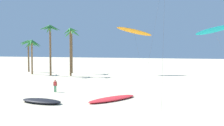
{
  "coord_description": "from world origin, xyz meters",
  "views": [
    {
      "loc": [
        6.13,
        -3.68,
        5.47
      ],
      "look_at": [
        -1.54,
        20.53,
        4.08
      ],
      "focal_mm": 39.38,
      "sensor_mm": 36.0,
      "label": 1
    }
  ],
  "objects_px": {
    "palm_tree_0": "(32,46)",
    "person_near_right": "(55,85)",
    "palm_tree_3": "(50,34)",
    "grounded_kite_1": "(112,99)",
    "flying_kite_6": "(214,30)",
    "palm_tree_2": "(72,37)",
    "palm_tree_1": "(28,46)",
    "grounded_kite_0": "(42,101)",
    "palm_tree_4": "(71,38)",
    "flying_kite_1": "(134,31)"
  },
  "relations": [
    {
      "from": "palm_tree_0",
      "to": "person_near_right",
      "type": "bearing_deg",
      "value": -47.87
    },
    {
      "from": "palm_tree_3",
      "to": "grounded_kite_1",
      "type": "distance_m",
      "value": 29.17
    },
    {
      "from": "palm_tree_3",
      "to": "flying_kite_6",
      "type": "relative_size",
      "value": 1.0
    },
    {
      "from": "palm_tree_2",
      "to": "palm_tree_3",
      "type": "height_order",
      "value": "palm_tree_3"
    },
    {
      "from": "palm_tree_1",
      "to": "grounded_kite_0",
      "type": "bearing_deg",
      "value": -51.82
    },
    {
      "from": "palm_tree_4",
      "to": "flying_kite_6",
      "type": "distance_m",
      "value": 28.64
    },
    {
      "from": "flying_kite_1",
      "to": "person_near_right",
      "type": "relative_size",
      "value": 6.74
    },
    {
      "from": "palm_tree_0",
      "to": "palm_tree_1",
      "type": "distance_m",
      "value": 6.71
    },
    {
      "from": "palm_tree_2",
      "to": "person_near_right",
      "type": "relative_size",
      "value": 6.25
    },
    {
      "from": "flying_kite_6",
      "to": "palm_tree_3",
      "type": "bearing_deg",
      "value": -167.27
    },
    {
      "from": "flying_kite_6",
      "to": "person_near_right",
      "type": "height_order",
      "value": "flying_kite_6"
    },
    {
      "from": "palm_tree_0",
      "to": "palm_tree_1",
      "type": "bearing_deg",
      "value": 132.17
    },
    {
      "from": "flying_kite_1",
      "to": "grounded_kite_1",
      "type": "bearing_deg",
      "value": -82.1
    },
    {
      "from": "palm_tree_4",
      "to": "palm_tree_1",
      "type": "bearing_deg",
      "value": 159.5
    },
    {
      "from": "flying_kite_1",
      "to": "person_near_right",
      "type": "bearing_deg",
      "value": -99.86
    },
    {
      "from": "grounded_kite_0",
      "to": "person_near_right",
      "type": "bearing_deg",
      "value": 108.33
    },
    {
      "from": "grounded_kite_1",
      "to": "palm_tree_0",
      "type": "bearing_deg",
      "value": 140.14
    },
    {
      "from": "flying_kite_1",
      "to": "person_near_right",
      "type": "height_order",
      "value": "flying_kite_1"
    },
    {
      "from": "palm_tree_3",
      "to": "person_near_right",
      "type": "bearing_deg",
      "value": -56.8
    },
    {
      "from": "flying_kite_6",
      "to": "palm_tree_1",
      "type": "bearing_deg",
      "value": -178.89
    },
    {
      "from": "grounded_kite_1",
      "to": "flying_kite_6",
      "type": "bearing_deg",
      "value": 65.43
    },
    {
      "from": "grounded_kite_0",
      "to": "flying_kite_1",
      "type": "bearing_deg",
      "value": 85.54
    },
    {
      "from": "palm_tree_0",
      "to": "flying_kite_1",
      "type": "bearing_deg",
      "value": 19.54
    },
    {
      "from": "grounded_kite_1",
      "to": "person_near_right",
      "type": "bearing_deg",
      "value": 163.19
    },
    {
      "from": "palm_tree_2",
      "to": "palm_tree_1",
      "type": "bearing_deg",
      "value": -178.2
    },
    {
      "from": "grounded_kite_0",
      "to": "flying_kite_6",
      "type": "bearing_deg",
      "value": 58.32
    },
    {
      "from": "palm_tree_1",
      "to": "palm_tree_4",
      "type": "relative_size",
      "value": 0.78
    },
    {
      "from": "person_near_right",
      "to": "flying_kite_1",
      "type": "bearing_deg",
      "value": 80.14
    },
    {
      "from": "palm_tree_0",
      "to": "grounded_kite_0",
      "type": "distance_m",
      "value": 31.65
    },
    {
      "from": "flying_kite_6",
      "to": "flying_kite_1",
      "type": "bearing_deg",
      "value": 173.75
    },
    {
      "from": "person_near_right",
      "to": "palm_tree_2",
      "type": "bearing_deg",
      "value": 112.0
    },
    {
      "from": "palm_tree_3",
      "to": "person_near_right",
      "type": "relative_size",
      "value": 6.52
    },
    {
      "from": "flying_kite_6",
      "to": "grounded_kite_1",
      "type": "distance_m",
      "value": 31.0
    },
    {
      "from": "grounded_kite_1",
      "to": "person_near_right",
      "type": "distance_m",
      "value": 8.94
    },
    {
      "from": "palm_tree_2",
      "to": "grounded_kite_1",
      "type": "distance_m",
      "value": 33.2
    },
    {
      "from": "grounded_kite_0",
      "to": "palm_tree_3",
      "type": "bearing_deg",
      "value": 119.65
    },
    {
      "from": "palm_tree_4",
      "to": "flying_kite_1",
      "type": "xyz_separation_m",
      "value": [
        11.63,
        7.92,
        1.66
      ]
    },
    {
      "from": "palm_tree_0",
      "to": "flying_kite_1",
      "type": "xyz_separation_m",
      "value": [
        21.35,
        7.58,
        3.22
      ]
    },
    {
      "from": "grounded_kite_0",
      "to": "person_near_right",
      "type": "relative_size",
      "value": 2.9
    },
    {
      "from": "palm_tree_0",
      "to": "flying_kite_6",
      "type": "relative_size",
      "value": 0.72
    },
    {
      "from": "palm_tree_0",
      "to": "grounded_kite_0",
      "type": "bearing_deg",
      "value": -52.68
    },
    {
      "from": "palm_tree_3",
      "to": "flying_kite_6",
      "type": "xyz_separation_m",
      "value": [
        32.05,
        7.24,
        0.59
      ]
    },
    {
      "from": "flying_kite_1",
      "to": "grounded_kite_1",
      "type": "xyz_separation_m",
      "value": [
        3.99,
        -28.73,
        -9.36
      ]
    },
    {
      "from": "palm_tree_2",
      "to": "grounded_kite_0",
      "type": "relative_size",
      "value": 2.15
    },
    {
      "from": "flying_kite_6",
      "to": "palm_tree_2",
      "type": "bearing_deg",
      "value": -179.16
    },
    {
      "from": "palm_tree_1",
      "to": "palm_tree_4",
      "type": "bearing_deg",
      "value": -20.5
    },
    {
      "from": "flying_kite_6",
      "to": "palm_tree_4",
      "type": "bearing_deg",
      "value": -167.62
    },
    {
      "from": "grounded_kite_0",
      "to": "palm_tree_2",
      "type": "bearing_deg",
      "value": 111.26
    },
    {
      "from": "palm_tree_2",
      "to": "palm_tree_0",
      "type": "bearing_deg",
      "value": -143.2
    },
    {
      "from": "palm_tree_1",
      "to": "grounded_kite_0",
      "type": "distance_m",
      "value": 38.25
    }
  ]
}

